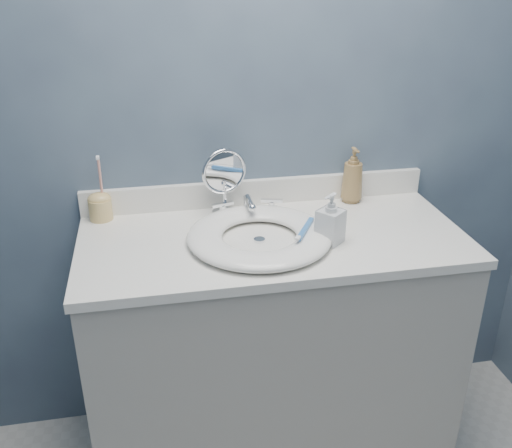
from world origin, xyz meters
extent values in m
cube|color=#404E61|center=(0.00, 1.25, 1.20)|extent=(2.20, 0.02, 2.40)
cube|color=#ACA79D|center=(0.00, 0.97, 0.42)|extent=(1.20, 0.55, 0.85)
cube|color=white|center=(0.00, 0.97, 0.86)|extent=(1.22, 0.57, 0.03)
cube|color=white|center=(0.00, 1.24, 0.93)|extent=(1.22, 0.02, 0.09)
cylinder|color=silver|center=(-0.05, 0.94, 0.88)|extent=(0.04, 0.04, 0.01)
cube|color=silver|center=(-0.05, 1.16, 0.89)|extent=(0.22, 0.05, 0.01)
cylinder|color=silver|center=(-0.05, 1.16, 0.92)|extent=(0.03, 0.03, 0.06)
cylinder|color=silver|center=(-0.05, 1.11, 0.94)|extent=(0.02, 0.09, 0.02)
sphere|color=silver|center=(-0.05, 1.06, 0.94)|extent=(0.03, 0.03, 0.03)
cylinder|color=silver|center=(-0.14, 1.16, 0.90)|extent=(0.02, 0.02, 0.03)
cube|color=silver|center=(-0.14, 1.16, 0.92)|extent=(0.08, 0.03, 0.01)
cylinder|color=silver|center=(0.04, 1.16, 0.90)|extent=(0.02, 0.02, 0.03)
cube|color=silver|center=(0.04, 1.16, 0.92)|extent=(0.08, 0.03, 0.01)
cylinder|color=silver|center=(-0.13, 1.17, 0.89)|extent=(0.09, 0.09, 0.01)
cylinder|color=silver|center=(-0.13, 1.17, 0.94)|extent=(0.01, 0.01, 0.12)
torus|color=silver|center=(-0.13, 1.17, 1.03)|extent=(0.16, 0.05, 0.16)
cylinder|color=white|center=(-0.13, 1.17, 1.03)|extent=(0.13, 0.04, 0.13)
imported|color=olive|center=(0.34, 1.20, 0.98)|extent=(0.08, 0.08, 0.20)
imported|color=silver|center=(0.16, 0.90, 0.96)|extent=(0.10, 0.10, 0.16)
cylinder|color=#D9B66C|center=(-0.54, 1.21, 0.92)|extent=(0.08, 0.08, 0.07)
ellipsoid|color=#D9B66C|center=(-0.54, 1.21, 0.95)|extent=(0.08, 0.07, 0.05)
cylinder|color=#E79283|center=(-0.53, 1.21, 1.02)|extent=(0.01, 0.02, 0.15)
cube|color=white|center=(-0.53, 1.20, 1.10)|extent=(0.01, 0.02, 0.01)
cube|color=#326CB3|center=(0.09, 0.91, 0.92)|extent=(0.09, 0.14, 0.01)
cube|color=white|center=(0.04, 0.84, 0.93)|extent=(0.02, 0.03, 0.01)
camera|label=1|loc=(-0.36, -0.60, 1.69)|focal=40.00mm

